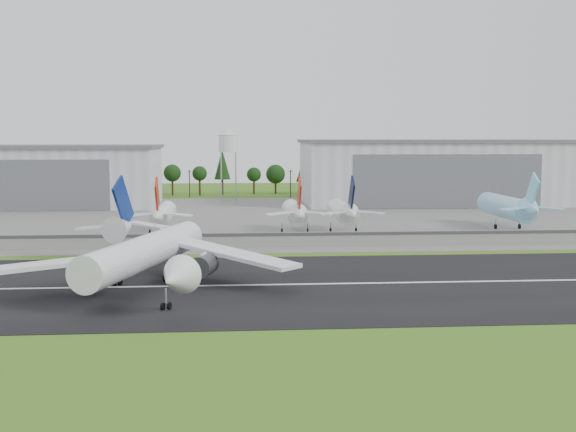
{
  "coord_description": "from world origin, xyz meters",
  "views": [
    {
      "loc": [
        -3.33,
        -114.86,
        25.86
      ],
      "look_at": [
        8.58,
        40.0,
        9.0
      ],
      "focal_mm": 45.0,
      "sensor_mm": 36.0,
      "label": 1
    }
  ],
  "objects": [
    {
      "name": "parked_jet_navy",
      "position": [
        26.6,
        76.53,
        5.97
      ],
      "size": [
        7.36,
        31.29,
        16.46
      ],
      "color": "white",
      "rests_on": "ground"
    },
    {
      "name": "apron",
      "position": [
        0.0,
        120.0,
        0.05
      ],
      "size": [
        320.0,
        150.0,
        0.1
      ],
      "primitive_type": "cube",
      "color": "slate",
      "rests_on": "ground"
    },
    {
      "name": "runway",
      "position": [
        0.0,
        10.0,
        0.05
      ],
      "size": [
        320.0,
        60.0,
        0.1
      ],
      "primitive_type": "cube",
      "color": "black",
      "rests_on": "ground"
    },
    {
      "name": "parked_jet_skyblue",
      "position": [
        74.5,
        81.6,
        6.42
      ],
      "size": [
        7.36,
        37.29,
        16.99
      ],
      "color": "#91D5FA",
      "rests_on": "ground"
    },
    {
      "name": "parked_jet_red_b",
      "position": [
        13.34,
        76.52,
        5.94
      ],
      "size": [
        7.36,
        31.29,
        16.43
      ],
      "color": "white",
      "rests_on": "ground"
    },
    {
      "name": "ground",
      "position": [
        0.0,
        0.0,
        0.0
      ],
      "size": [
        600.0,
        600.0,
        0.0
      ],
      "primitive_type": "plane",
      "color": "#3B6517",
      "rests_on": "ground"
    },
    {
      "name": "parked_jet_red_a",
      "position": [
        -22.0,
        76.51,
        5.87
      ],
      "size": [
        7.36,
        31.29,
        16.36
      ],
      "color": "white",
      "rests_on": "ground"
    },
    {
      "name": "hangar_east",
      "position": [
        75.0,
        164.92,
        12.63
      ],
      "size": [
        102.0,
        47.0,
        25.2
      ],
      "color": "silver",
      "rests_on": "ground"
    },
    {
      "name": "runway_centerline",
      "position": [
        0.0,
        10.0,
        0.11
      ],
      "size": [
        220.0,
        1.0,
        0.02
      ],
      "primitive_type": "cube",
      "color": "white",
      "rests_on": "runway"
    },
    {
      "name": "blast_fence",
      "position": [
        0.0,
        54.99,
        1.81
      ],
      "size": [
        240.0,
        0.61,
        3.5
      ],
      "color": "gray",
      "rests_on": "ground"
    },
    {
      "name": "hangar_west",
      "position": [
        -80.0,
        164.92,
        11.63
      ],
      "size": [
        97.0,
        44.0,
        23.2
      ],
      "color": "silver",
      "rests_on": "ground"
    },
    {
      "name": "treeline",
      "position": [
        0.0,
        215.0,
        0.0
      ],
      "size": [
        320.0,
        16.0,
        22.0
      ],
      "primitive_type": null,
      "color": "black",
      "rests_on": "ground"
    },
    {
      "name": "water_tower",
      "position": [
        -5.0,
        185.0,
        24.55
      ],
      "size": [
        8.4,
        8.4,
        29.4
      ],
      "color": "#99999E",
      "rests_on": "ground"
    },
    {
      "name": "utility_poles",
      "position": [
        0.0,
        200.0,
        0.0
      ],
      "size": [
        230.0,
        3.0,
        12.0
      ],
      "primitive_type": null,
      "color": "black",
      "rests_on": "ground"
    },
    {
      "name": "main_airliner",
      "position": [
        -18.43,
        9.58,
        4.89
      ],
      "size": [
        54.99,
        58.22,
        18.17
      ],
      "rotation": [
        0.0,
        0.0,
        2.86
      ],
      "color": "white",
      "rests_on": "runway"
    }
  ]
}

